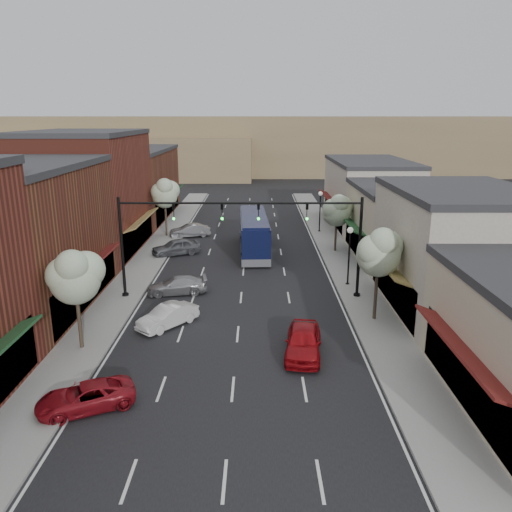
{
  "coord_description": "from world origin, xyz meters",
  "views": [
    {
      "loc": [
        1.13,
        -24.42,
        12.12
      ],
      "look_at": [
        1.03,
        10.81,
        2.2
      ],
      "focal_mm": 35.0,
      "sensor_mm": 36.0,
      "label": 1
    }
  ],
  "objects_px": {
    "tree_right_far": "(337,209)",
    "parked_car_e": "(190,231)",
    "tree_left_far": "(165,193)",
    "signal_mast_left": "(156,232)",
    "parked_car_c": "(177,285)",
    "lamp_post_far": "(320,205)",
    "parked_car_b": "(168,316)",
    "tree_left_near": "(75,275)",
    "parked_car_d": "(176,247)",
    "tree_right_near": "(380,251)",
    "coach_bus": "(254,233)",
    "parked_car_a": "(86,397)",
    "lamp_post_near": "(349,247)",
    "red_hatchback": "(303,341)",
    "signal_mast_right": "(325,233)"
  },
  "relations": [
    {
      "from": "tree_right_far",
      "to": "tree_left_far",
      "type": "bearing_deg",
      "value": 160.13
    },
    {
      "from": "parked_car_e",
      "to": "signal_mast_right",
      "type": "bearing_deg",
      "value": 13.7
    },
    {
      "from": "coach_bus",
      "to": "red_hatchback",
      "type": "relative_size",
      "value": 2.48
    },
    {
      "from": "red_hatchback",
      "to": "tree_right_near",
      "type": "bearing_deg",
      "value": 50.19
    },
    {
      "from": "lamp_post_far",
      "to": "tree_left_far",
      "type": "bearing_deg",
      "value": -172.7
    },
    {
      "from": "tree_right_near",
      "to": "parked_car_a",
      "type": "height_order",
      "value": "tree_right_near"
    },
    {
      "from": "signal_mast_left",
      "to": "lamp_post_far",
      "type": "distance_m",
      "value": 24.14
    },
    {
      "from": "lamp_post_near",
      "to": "signal_mast_left",
      "type": "bearing_deg",
      "value": -169.44
    },
    {
      "from": "parked_car_a",
      "to": "parked_car_e",
      "type": "bearing_deg",
      "value": 154.49
    },
    {
      "from": "signal_mast_right",
      "to": "tree_left_far",
      "type": "height_order",
      "value": "signal_mast_right"
    },
    {
      "from": "lamp_post_far",
      "to": "tree_right_far",
      "type": "bearing_deg",
      "value": -86.12
    },
    {
      "from": "tree_right_near",
      "to": "lamp_post_near",
      "type": "height_order",
      "value": "tree_right_near"
    },
    {
      "from": "tree_right_far",
      "to": "parked_car_c",
      "type": "distance_m",
      "value": 17.37
    },
    {
      "from": "parked_car_c",
      "to": "coach_bus",
      "type": "bearing_deg",
      "value": 145.54
    },
    {
      "from": "parked_car_b",
      "to": "parked_car_d",
      "type": "distance_m",
      "value": 15.99
    },
    {
      "from": "tree_left_far",
      "to": "tree_right_near",
      "type": "bearing_deg",
      "value": -52.96
    },
    {
      "from": "parked_car_a",
      "to": "parked_car_d",
      "type": "distance_m",
      "value": 24.57
    },
    {
      "from": "tree_right_far",
      "to": "parked_car_c",
      "type": "height_order",
      "value": "tree_right_far"
    },
    {
      "from": "signal_mast_right",
      "to": "tree_right_near",
      "type": "bearing_deg",
      "value": -56.09
    },
    {
      "from": "tree_left_near",
      "to": "parked_car_c",
      "type": "xyz_separation_m",
      "value": [
        3.73,
        8.84,
        -3.61
      ]
    },
    {
      "from": "signal_mast_left",
      "to": "parked_car_c",
      "type": "bearing_deg",
      "value": 35.78
    },
    {
      "from": "parked_car_a",
      "to": "parked_car_b",
      "type": "bearing_deg",
      "value": 142.19
    },
    {
      "from": "lamp_post_near",
      "to": "parked_car_d",
      "type": "bearing_deg",
      "value": 148.87
    },
    {
      "from": "lamp_post_near",
      "to": "parked_car_b",
      "type": "bearing_deg",
      "value": -148.33
    },
    {
      "from": "lamp_post_far",
      "to": "parked_car_e",
      "type": "bearing_deg",
      "value": -171.24
    },
    {
      "from": "tree_left_far",
      "to": "parked_car_b",
      "type": "distance_m",
      "value": 23.54
    },
    {
      "from": "signal_mast_left",
      "to": "lamp_post_near",
      "type": "relative_size",
      "value": 1.85
    },
    {
      "from": "lamp_post_far",
      "to": "parked_car_b",
      "type": "xyz_separation_m",
      "value": [
        -12.0,
        -24.9,
        -2.36
      ]
    },
    {
      "from": "signal_mast_left",
      "to": "lamp_post_near",
      "type": "xyz_separation_m",
      "value": [
        13.42,
        2.5,
        -1.62
      ]
    },
    {
      "from": "lamp_post_far",
      "to": "signal_mast_left",
      "type": "bearing_deg",
      "value": -123.86
    },
    {
      "from": "lamp_post_far",
      "to": "parked_car_a",
      "type": "xyz_separation_m",
      "value": [
        -14.0,
        -33.61,
        -2.44
      ]
    },
    {
      "from": "tree_left_near",
      "to": "parked_car_d",
      "type": "height_order",
      "value": "tree_left_near"
    },
    {
      "from": "tree_left_far",
      "to": "lamp_post_far",
      "type": "relative_size",
      "value": 1.38
    },
    {
      "from": "tree_left_far",
      "to": "parked_car_c",
      "type": "height_order",
      "value": "tree_left_far"
    },
    {
      "from": "tree_left_far",
      "to": "lamp_post_far",
      "type": "height_order",
      "value": "tree_left_far"
    },
    {
      "from": "parked_car_c",
      "to": "tree_left_near",
      "type": "bearing_deg",
      "value": -32.18
    },
    {
      "from": "tree_left_far",
      "to": "parked_car_e",
      "type": "distance_m",
      "value": 4.61
    },
    {
      "from": "signal_mast_left",
      "to": "tree_right_near",
      "type": "bearing_deg",
      "value": -16.19
    },
    {
      "from": "lamp_post_near",
      "to": "parked_car_b",
      "type": "xyz_separation_m",
      "value": [
        -12.0,
        -7.4,
        -2.36
      ]
    },
    {
      "from": "tree_right_near",
      "to": "coach_bus",
      "type": "xyz_separation_m",
      "value": [
        -7.55,
        16.2,
        -2.67
      ]
    },
    {
      "from": "red_hatchback",
      "to": "parked_car_d",
      "type": "height_order",
      "value": "red_hatchback"
    },
    {
      "from": "tree_right_far",
      "to": "parked_car_e",
      "type": "height_order",
      "value": "tree_right_far"
    },
    {
      "from": "lamp_post_far",
      "to": "parked_car_b",
      "type": "relative_size",
      "value": 1.13
    },
    {
      "from": "parked_car_c",
      "to": "lamp_post_far",
      "type": "bearing_deg",
      "value": 137.98
    },
    {
      "from": "signal_mast_right",
      "to": "parked_car_a",
      "type": "xyz_separation_m",
      "value": [
        -11.82,
        -13.61,
        -4.05
      ]
    },
    {
      "from": "coach_bus",
      "to": "signal_mast_left",
      "type": "bearing_deg",
      "value": -120.41
    },
    {
      "from": "tree_right_far",
      "to": "red_hatchback",
      "type": "bearing_deg",
      "value": -103.2
    },
    {
      "from": "tree_right_far",
      "to": "tree_left_near",
      "type": "relative_size",
      "value": 0.95
    },
    {
      "from": "tree_right_far",
      "to": "parked_car_a",
      "type": "xyz_separation_m",
      "value": [
        -14.55,
        -25.55,
        -3.42
      ]
    },
    {
      "from": "tree_right_near",
      "to": "parked_car_a",
      "type": "xyz_separation_m",
      "value": [
        -14.55,
        -9.55,
        -3.88
      ]
    }
  ]
}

